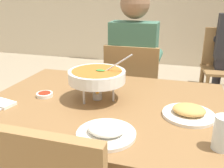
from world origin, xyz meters
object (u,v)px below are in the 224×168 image
at_px(chair_diner_main, 133,91).
at_px(appetizer_plate, 189,112).
at_px(rice_plate, 106,131).
at_px(drink_glass, 223,135).
at_px(dining_table_main, 104,119).
at_px(curry_bowl, 97,76).
at_px(sauce_dish, 45,94).
at_px(diner_main, 134,62).
at_px(chair_bg_middle, 222,62).

relative_size(chair_diner_main, appetizer_plate, 3.75).
distance_m(chair_diner_main, appetizer_plate, 0.93).
relative_size(rice_plate, drink_glass, 1.85).
height_order(dining_table_main, chair_diner_main, chair_diner_main).
bearing_deg(curry_bowl, chair_diner_main, 86.29).
height_order(rice_plate, sauce_dish, rice_plate).
xyz_separation_m(diner_main, curry_bowl, (-0.05, -0.76, 0.11)).
relative_size(drink_glass, chair_bg_middle, 0.14).
height_order(diner_main, chair_bg_middle, diner_main).
distance_m(dining_table_main, drink_glass, 0.63).
height_order(curry_bowl, appetizer_plate, curry_bowl).
height_order(chair_diner_main, appetizer_plate, chair_diner_main).
height_order(dining_table_main, rice_plate, rice_plate).
relative_size(appetizer_plate, sauce_dish, 2.67).
bearing_deg(diner_main, curry_bowl, -93.55).
xyz_separation_m(sauce_dish, chair_bg_middle, (1.16, 1.97, -0.23)).
height_order(rice_plate, drink_glass, drink_glass).
xyz_separation_m(chair_diner_main, drink_glass, (0.54, -1.03, 0.28)).
relative_size(appetizer_plate, chair_bg_middle, 0.27).
xyz_separation_m(curry_bowl, appetizer_plate, (0.47, -0.07, -0.11)).
height_order(rice_plate, appetizer_plate, same).
xyz_separation_m(rice_plate, drink_glass, (0.43, 0.03, 0.04)).
bearing_deg(chair_bg_middle, dining_table_main, -112.71).
height_order(dining_table_main, chair_bg_middle, chair_bg_middle).
xyz_separation_m(dining_table_main, appetizer_plate, (0.43, -0.04, 0.12)).
bearing_deg(appetizer_plate, drink_glass, -64.14).
bearing_deg(appetizer_plate, chair_bg_middle, 78.88).
height_order(curry_bowl, chair_bg_middle, curry_bowl).
bearing_deg(sauce_dish, dining_table_main, 2.98).
height_order(appetizer_plate, chair_bg_middle, chair_bg_middle).
height_order(diner_main, rice_plate, diner_main).
distance_m(diner_main, curry_bowl, 0.77).
bearing_deg(appetizer_plate, diner_main, 117.25).
distance_m(rice_plate, drink_glass, 0.43).
distance_m(dining_table_main, chair_bg_middle, 2.12).
bearing_deg(curry_bowl, chair_bg_middle, 65.80).
relative_size(sauce_dish, drink_glass, 0.69).
bearing_deg(chair_diner_main, diner_main, 90.00).
bearing_deg(rice_plate, curry_bowl, 114.96).
distance_m(appetizer_plate, sauce_dish, 0.77).
relative_size(dining_table_main, appetizer_plate, 5.22).
height_order(chair_diner_main, diner_main, diner_main).
xyz_separation_m(dining_table_main, drink_glass, (0.54, -0.28, 0.16)).
bearing_deg(chair_diner_main, sauce_dish, -113.77).
bearing_deg(drink_glass, curry_bowl, 152.46).
height_order(dining_table_main, appetizer_plate, appetizer_plate).
relative_size(curry_bowl, sauce_dish, 3.69).
distance_m(dining_table_main, diner_main, 0.80).
bearing_deg(sauce_dish, chair_bg_middle, 59.58).
bearing_deg(diner_main, drink_glass, -63.06).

